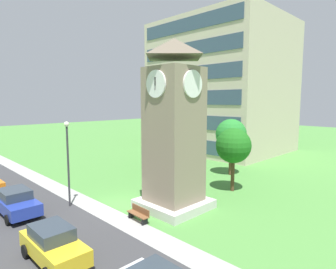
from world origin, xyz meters
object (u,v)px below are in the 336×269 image
Objects in this scene: clock_tower at (174,134)px; tree_near_tower at (233,146)px; tree_streetside at (231,135)px; parked_car_yellow at (53,244)px; park_bench at (139,214)px; street_lamp at (68,155)px; parked_car_blue at (16,202)px; tree_by_building at (156,135)px.

clock_tower reaches higher than tree_near_tower.
tree_streetside reaches higher than parked_car_yellow.
tree_streetside is (-2.28, 13.87, 3.71)m from park_bench.
parked_car_blue is (-1.05, -3.23, -2.92)m from street_lamp.
tree_by_building is at bearing 105.25° from street_lamp.
clock_tower reaches higher than parked_car_blue.
tree_near_tower is at bearing -55.01° from tree_streetside.
tree_streetside is at bearing 124.99° from tree_near_tower.
tree_near_tower is (9.36, 0.17, -0.17)m from tree_by_building.
tree_streetside is (6.28, 4.58, 0.15)m from tree_by_building.
clock_tower is 2.19× the size of tree_near_tower.
clock_tower is 10.99m from tree_streetside.
parked_car_blue is (-4.27, -19.04, -3.31)m from tree_streetside.
park_bench is at bearing -47.39° from tree_by_building.
clock_tower reaches higher than tree_streetside.
park_bench is at bearing -90.10° from clock_tower.
tree_near_tower is at bearing 89.84° from parked_car_yellow.
parked_car_yellow is at bearing -82.40° from park_bench.
tree_near_tower is at bearing 61.10° from street_lamp.
park_bench is 0.33× the size of tree_by_building.
tree_by_building is 14.94m from parked_car_blue.
tree_near_tower is at bearing 82.74° from clock_tower.
tree_by_building reaches higher than parked_car_blue.
tree_by_building is at bearing 132.61° from park_bench.
tree_by_building is 17.96m from parked_car_yellow.
tree_streetside is 1.31× the size of parked_car_blue.
tree_near_tower is 1.26× the size of parked_car_yellow.
clock_tower is 11.49m from parked_car_blue.
tree_streetside is at bearing 36.09° from tree_by_building.
tree_streetside is (-2.28, 10.69, -1.11)m from clock_tower.
clock_tower is at bearing 51.91° from parked_car_blue.
street_lamp is at bearing -118.90° from tree_near_tower.
street_lamp is 1.10× the size of tree_by_building.
clock_tower reaches higher than parked_car_yellow.
tree_streetside is at bearing 102.04° from clock_tower.
parked_car_yellow reaches higher than park_bench.
park_bench is at bearing -80.69° from tree_streetside.
park_bench is 0.34× the size of tree_near_tower.
street_lamp reaches higher than park_bench.
tree_streetside is 20.12m from parked_car_yellow.
tree_streetside is at bearing 78.50° from street_lamp.
parked_car_blue is 1.04× the size of parked_car_yellow.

